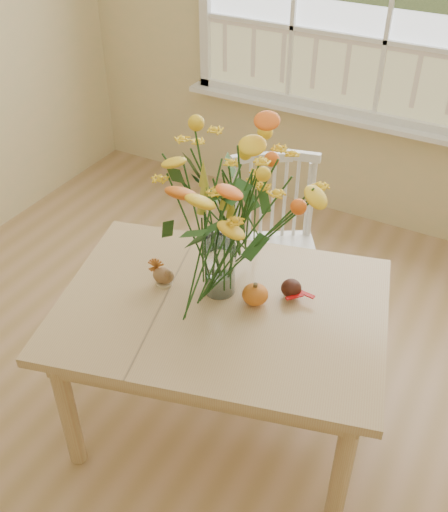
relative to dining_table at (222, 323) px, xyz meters
The scene contains 8 objects.
floor 0.70m from the dining_table, 87.86° to the right, with size 4.00×4.50×0.01m, color #AA8552.
wall_back 2.02m from the dining_table, 89.55° to the left, with size 4.00×0.02×2.70m, color beige.
dining_table is the anchor object (origin of this frame).
windsor_chair 0.73m from the dining_table, 98.38° to the left, with size 0.55×0.55×0.89m.
flower_vase 0.50m from the dining_table, 123.46° to the left, with size 0.57×0.57×0.67m.
pumpkin 0.18m from the dining_table, 33.75° to the left, with size 0.10×0.10×0.08m, color orange.
turkey_figurine 0.29m from the dining_table, behind, with size 0.10×0.08×0.11m.
dark_gourd 0.30m from the dining_table, 39.58° to the left, with size 0.13×0.09×0.07m.
Camera 1 is at (0.81, -1.09, 2.18)m, focal length 42.00 mm.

